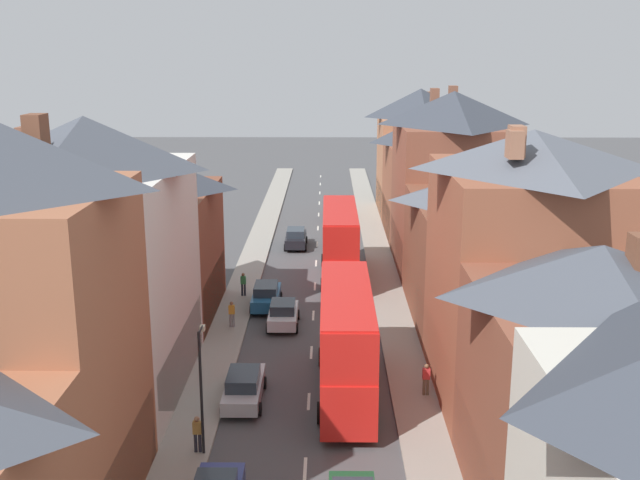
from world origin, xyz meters
TOP-DOWN VIEW (x-y plane):
  - pavement_left at (-5.10, 38.00)m, footprint 2.20×104.00m
  - pavement_right at (5.10, 38.00)m, footprint 2.20×104.00m
  - centre_line_dashes at (0.00, 36.00)m, footprint 0.14×97.80m
  - terrace_row_left at (-10.19, 11.48)m, footprint 8.00×47.83m
  - terrace_row_right at (10.18, 27.58)m, footprint 8.00×78.71m
  - double_decker_bus_lead at (1.79, 18.87)m, footprint 2.74×10.80m
  - double_decker_bus_mid_street at (1.79, 37.80)m, footprint 2.74×10.80m
  - car_near_blue at (1.80, 58.60)m, footprint 1.90×4.11m
  - car_parked_left_a at (-1.80, 46.92)m, footprint 1.90×4.28m
  - car_mid_black at (-3.10, 17.94)m, footprint 1.90×4.53m
  - car_parked_left_b at (-1.80, 28.08)m, footprint 1.90×3.86m
  - car_far_grey at (-3.10, 31.46)m, footprint 1.90×4.32m
  - pedestrian_mid_left at (-4.50, 13.09)m, footprint 0.36×0.22m
  - pedestrian_mid_right at (5.67, 18.49)m, footprint 0.36×0.22m
  - pedestrian_far_left at (-4.87, 27.57)m, footprint 0.36×0.22m
  - pedestrian_far_right at (-4.82, 33.51)m, footprint 0.36×0.22m
  - street_lamp at (-4.25, 13.15)m, footprint 0.20×1.12m

SIDE VIEW (x-z plane):
  - centre_line_dashes at x=0.00m, z-range 0.00..0.01m
  - pavement_left at x=-5.10m, z-range 0.00..0.14m
  - pavement_right at x=5.10m, z-range 0.00..0.14m
  - car_mid_black at x=-3.10m, z-range 0.01..1.59m
  - car_parked_left_b at x=-1.80m, z-range 0.01..1.61m
  - car_near_blue at x=1.80m, z-range 0.01..1.64m
  - car_far_grey at x=-3.10m, z-range 0.01..1.67m
  - car_parked_left_a at x=-1.80m, z-range 0.01..1.67m
  - pedestrian_mid_left at x=-4.50m, z-range 0.23..1.84m
  - pedestrian_mid_right at x=5.67m, z-range 0.23..1.84m
  - pedestrian_far_left at x=-4.87m, z-range 0.23..1.84m
  - pedestrian_far_right at x=-4.82m, z-range 0.23..1.84m
  - double_decker_bus_lead at x=1.79m, z-range 0.17..5.47m
  - double_decker_bus_mid_street at x=1.79m, z-range 0.17..5.47m
  - street_lamp at x=-4.25m, z-range 0.49..5.99m
  - terrace_row_right at x=10.18m, z-range -1.15..12.63m
  - terrace_row_left at x=-10.19m, z-range -1.22..13.19m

